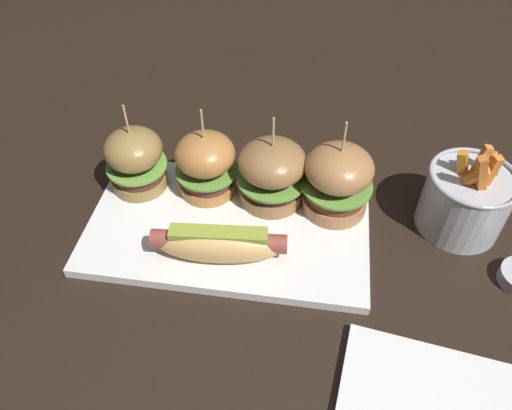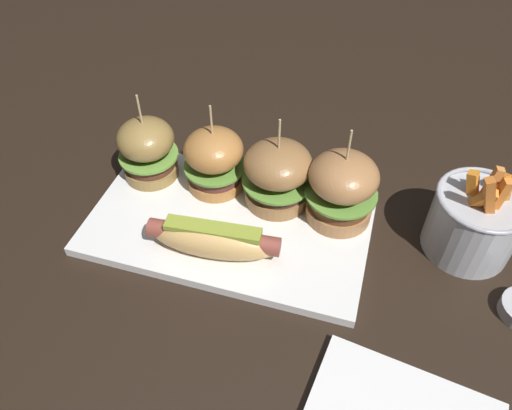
{
  "view_description": "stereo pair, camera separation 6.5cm",
  "coord_description": "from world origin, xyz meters",
  "px_view_note": "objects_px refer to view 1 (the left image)",
  "views": [
    {
      "loc": [
        0.11,
        -0.45,
        0.52
      ],
      "look_at": [
        0.04,
        0.0,
        0.05
      ],
      "focal_mm": 34.4,
      "sensor_mm": 36.0,
      "label": 1
    },
    {
      "loc": [
        0.17,
        -0.44,
        0.52
      ],
      "look_at": [
        0.04,
        0.0,
        0.05
      ],
      "focal_mm": 34.4,
      "sensor_mm": 36.0,
      "label": 2
    }
  ],
  "objects_px": {
    "slider_center_right": "(272,172)",
    "hot_dog": "(216,243)",
    "slider_far_left": "(135,159)",
    "slider_far_right": "(337,180)",
    "slider_center_left": "(206,164)",
    "platter_main": "(229,226)",
    "fries_bucket": "(466,199)"
  },
  "relations": [
    {
      "from": "slider_center_right",
      "to": "hot_dog",
      "type": "bearing_deg",
      "value": -115.6
    },
    {
      "from": "slider_far_left",
      "to": "slider_far_right",
      "type": "height_order",
      "value": "slider_far_right"
    },
    {
      "from": "slider_far_left",
      "to": "slider_center_left",
      "type": "distance_m",
      "value": 0.1
    },
    {
      "from": "slider_far_left",
      "to": "slider_far_right",
      "type": "bearing_deg",
      "value": -0.99
    },
    {
      "from": "slider_center_left",
      "to": "slider_far_right",
      "type": "xyz_separation_m",
      "value": [
        0.19,
        -0.01,
        0.0
      ]
    },
    {
      "from": "platter_main",
      "to": "slider_far_right",
      "type": "relative_size",
      "value": 2.62
    },
    {
      "from": "hot_dog",
      "to": "fries_bucket",
      "type": "bearing_deg",
      "value": 19.89
    },
    {
      "from": "platter_main",
      "to": "fries_bucket",
      "type": "bearing_deg",
      "value": 10.04
    },
    {
      "from": "fries_bucket",
      "to": "slider_center_left",
      "type": "bearing_deg",
      "value": 179.0
    },
    {
      "from": "platter_main",
      "to": "fries_bucket",
      "type": "height_order",
      "value": "fries_bucket"
    },
    {
      "from": "slider_center_right",
      "to": "slider_far_right",
      "type": "relative_size",
      "value": 0.95
    },
    {
      "from": "fries_bucket",
      "to": "slider_far_right",
      "type": "bearing_deg",
      "value": -178.5
    },
    {
      "from": "slider_far_left",
      "to": "fries_bucket",
      "type": "xyz_separation_m",
      "value": [
        0.46,
        -0.0,
        -0.01
      ]
    },
    {
      "from": "platter_main",
      "to": "fries_bucket",
      "type": "xyz_separation_m",
      "value": [
        0.32,
        0.06,
        0.04
      ]
    },
    {
      "from": "platter_main",
      "to": "hot_dog",
      "type": "bearing_deg",
      "value": -94.06
    },
    {
      "from": "slider_far_right",
      "to": "fries_bucket",
      "type": "relative_size",
      "value": 1.01
    },
    {
      "from": "platter_main",
      "to": "slider_center_left",
      "type": "relative_size",
      "value": 2.77
    },
    {
      "from": "slider_center_left",
      "to": "slider_far_right",
      "type": "distance_m",
      "value": 0.19
    },
    {
      "from": "slider_center_right",
      "to": "slider_far_left",
      "type": "bearing_deg",
      "value": -179.47
    },
    {
      "from": "hot_dog",
      "to": "slider_far_right",
      "type": "relative_size",
      "value": 1.18
    },
    {
      "from": "platter_main",
      "to": "slider_center_left",
      "type": "bearing_deg",
      "value": 124.14
    },
    {
      "from": "platter_main",
      "to": "hot_dog",
      "type": "xyz_separation_m",
      "value": [
        -0.0,
        -0.06,
        0.03
      ]
    },
    {
      "from": "slider_center_left",
      "to": "slider_center_right",
      "type": "distance_m",
      "value": 0.1
    },
    {
      "from": "hot_dog",
      "to": "slider_center_left",
      "type": "distance_m",
      "value": 0.13
    },
    {
      "from": "fries_bucket",
      "to": "slider_center_right",
      "type": "bearing_deg",
      "value": 179.52
    },
    {
      "from": "fries_bucket",
      "to": "platter_main",
      "type": "bearing_deg",
      "value": -169.96
    },
    {
      "from": "slider_center_left",
      "to": "slider_far_right",
      "type": "bearing_deg",
      "value": -3.36
    },
    {
      "from": "hot_dog",
      "to": "fries_bucket",
      "type": "xyz_separation_m",
      "value": [
        0.32,
        0.12,
        0.01
      ]
    },
    {
      "from": "hot_dog",
      "to": "fries_bucket",
      "type": "relative_size",
      "value": 1.2
    },
    {
      "from": "hot_dog",
      "to": "slider_center_left",
      "type": "bearing_deg",
      "value": 107.25
    },
    {
      "from": "platter_main",
      "to": "slider_far_left",
      "type": "xyz_separation_m",
      "value": [
        -0.14,
        0.06,
        0.06
      ]
    },
    {
      "from": "slider_far_left",
      "to": "slider_far_right",
      "type": "relative_size",
      "value": 0.95
    }
  ]
}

